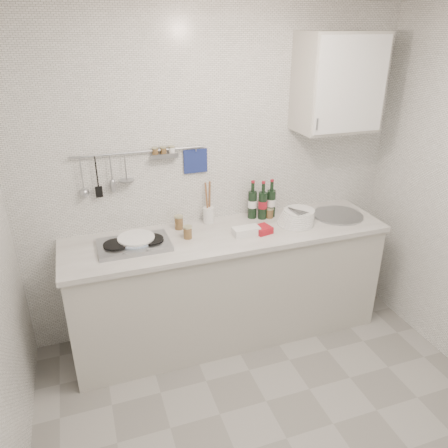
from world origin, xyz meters
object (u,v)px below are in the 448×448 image
(wine_bottles, at_px, (262,199))
(utensil_crock, at_px, (209,213))
(plate_stack_hob, at_px, (135,241))
(plate_stack_sink, at_px, (297,217))
(wall_cabinet, at_px, (338,83))

(wine_bottles, height_order, utensil_crock, utensil_crock)
(plate_stack_hob, bearing_deg, utensil_crock, 17.92)
(plate_stack_hob, bearing_deg, plate_stack_sink, -1.99)
(wall_cabinet, height_order, utensil_crock, wall_cabinet)
(plate_stack_hob, height_order, wine_bottles, wine_bottles)
(wall_cabinet, xyz_separation_m, wine_bottles, (-0.55, 0.06, -0.87))
(plate_stack_hob, xyz_separation_m, plate_stack_sink, (1.26, -0.04, 0.02))
(wall_cabinet, distance_m, wine_bottles, 1.03)
(plate_stack_hob, height_order, plate_stack_sink, plate_stack_sink)
(wine_bottles, distance_m, utensil_crock, 0.44)
(plate_stack_sink, bearing_deg, plate_stack_hob, 178.01)
(wall_cabinet, bearing_deg, wine_bottles, 173.84)
(wine_bottles, bearing_deg, wall_cabinet, -6.16)
(utensil_crock, bearing_deg, plate_stack_sink, -20.19)
(plate_stack_sink, relative_size, utensil_crock, 0.88)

